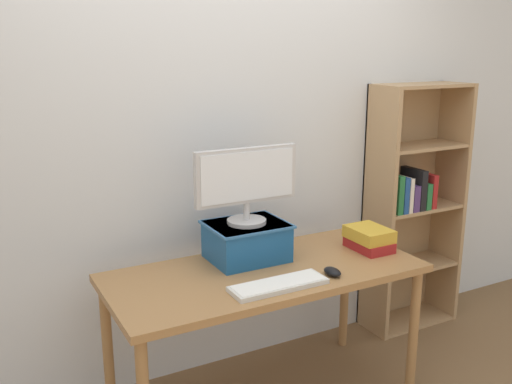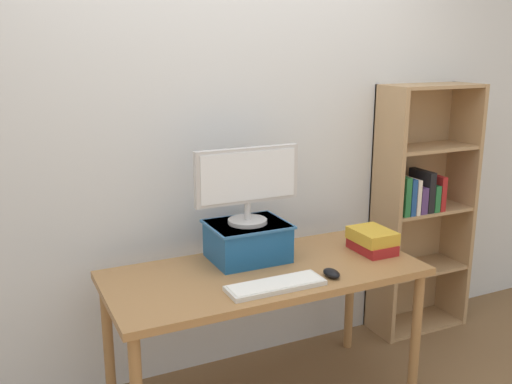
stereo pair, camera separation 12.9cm
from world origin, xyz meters
TOP-DOWN VIEW (x-y plane):
  - back_wall at (0.00, 0.51)m, footprint 7.00×0.08m
  - desk at (0.00, 0.00)m, footprint 1.51×0.68m
  - bookshelf_unit at (1.24, 0.35)m, footprint 0.62×0.28m
  - riser_box at (-0.01, 0.16)m, footprint 0.39×0.31m
  - computer_monitor at (-0.01, 0.16)m, footprint 0.54×0.19m
  - keyboard at (-0.05, -0.21)m, footprint 0.45×0.15m
  - computer_mouse at (0.24, -0.21)m, footprint 0.06×0.10m
  - book_stack at (0.62, -0.01)m, footprint 0.18×0.24m

SIDE VIEW (x-z plane):
  - desk at x=0.00m, z-range 0.29..1.01m
  - keyboard at x=-0.05m, z-range 0.72..0.75m
  - computer_mouse at x=0.24m, z-range 0.72..0.76m
  - book_stack at x=0.62m, z-range 0.73..0.84m
  - bookshelf_unit at x=1.24m, z-range 0.02..1.57m
  - riser_box at x=-0.01m, z-range 0.73..0.92m
  - computer_monitor at x=-0.01m, z-range 0.94..1.31m
  - back_wall at x=0.00m, z-range 0.00..2.60m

